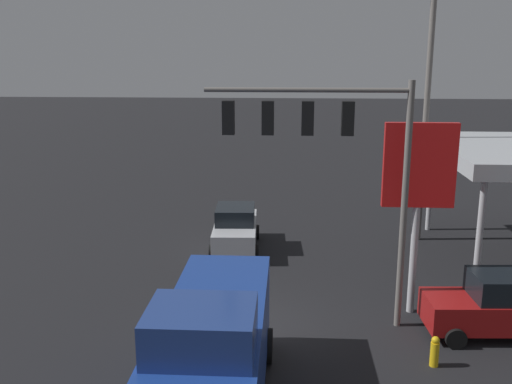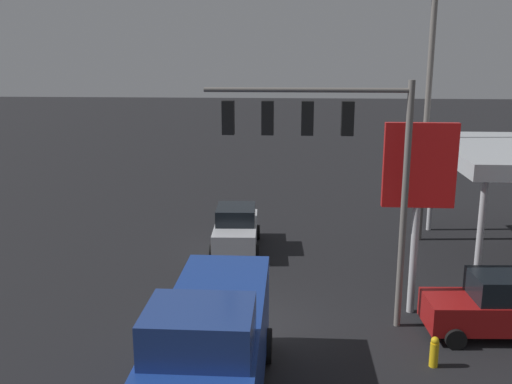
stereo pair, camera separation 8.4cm
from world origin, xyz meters
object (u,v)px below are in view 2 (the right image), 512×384
(traffic_signal_assembly, at_px, (328,144))
(fire_hydrant, at_px, (434,352))
(utility_pole, at_px, (427,107))
(price_sign, at_px, (419,176))
(sedan_far, at_px, (236,228))
(hatchback_crossing, at_px, (491,306))
(delivery_truck, at_px, (214,348))

(traffic_signal_assembly, distance_m, fire_hydrant, 6.55)
(utility_pole, xyz_separation_m, price_sign, (1.88, 7.84, -1.49))
(traffic_signal_assembly, bearing_deg, price_sign, -160.92)
(price_sign, height_order, sedan_far, price_sign)
(price_sign, relative_size, hatchback_crossing, 1.62)
(utility_pole, distance_m, price_sign, 8.20)
(price_sign, relative_size, delivery_truck, 0.93)
(traffic_signal_assembly, relative_size, price_sign, 1.21)
(traffic_signal_assembly, distance_m, price_sign, 3.33)
(traffic_signal_assembly, xyz_separation_m, utility_pole, (-4.84, -8.86, 0.35))
(delivery_truck, xyz_separation_m, hatchback_crossing, (-7.83, -4.42, -0.75))
(utility_pole, relative_size, sedan_far, 2.60)
(fire_hydrant, bearing_deg, traffic_signal_assembly, -39.73)
(utility_pole, xyz_separation_m, hatchback_crossing, (-0.20, 9.33, -5.17))
(utility_pole, relative_size, hatchback_crossing, 2.99)
(delivery_truck, xyz_separation_m, fire_hydrant, (-5.72, -2.46, -1.26))
(hatchback_crossing, relative_size, fire_hydrant, 4.42)
(utility_pole, bearing_deg, hatchback_crossing, 91.22)
(utility_pole, distance_m, fire_hydrant, 12.79)
(sedan_far, relative_size, fire_hydrant, 5.10)
(utility_pole, distance_m, sedan_far, 9.99)
(traffic_signal_assembly, height_order, utility_pole, utility_pole)
(utility_pole, height_order, fire_hydrant, utility_pole)
(utility_pole, relative_size, delivery_truck, 1.71)
(sedan_far, bearing_deg, price_sign, 44.42)
(price_sign, height_order, fire_hydrant, price_sign)
(price_sign, distance_m, delivery_truck, 8.75)
(utility_pole, relative_size, price_sign, 1.84)
(delivery_truck, distance_m, sedan_far, 11.92)
(sedan_far, bearing_deg, utility_pole, 99.86)
(hatchback_crossing, bearing_deg, price_sign, -38.91)
(delivery_truck, relative_size, fire_hydrant, 7.74)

